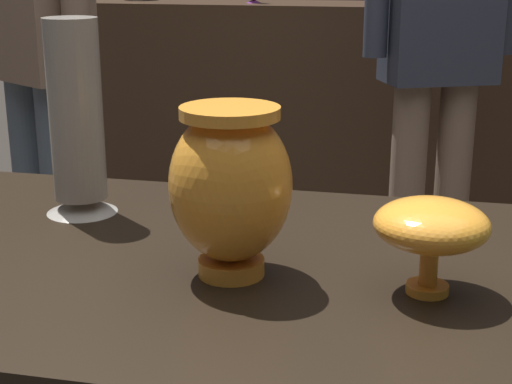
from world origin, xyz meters
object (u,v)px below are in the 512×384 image
object	(u,v)px
vase_left_accent	(431,227)
visitor_center_back	(440,29)
vase_tall_behind	(77,124)
visitor_near_left	(33,14)
vase_centerpiece	(231,185)

from	to	relation	value
vase_left_accent	visitor_center_back	world-z (taller)	visitor_center_back
vase_tall_behind	visitor_near_left	size ratio (longest dim) A/B	0.17
visitor_near_left	visitor_center_back	size ratio (longest dim) A/B	1.06
vase_centerpiece	visitor_near_left	bearing A→B (deg)	127.04
vase_centerpiece	vase_left_accent	xyz separation A→B (m)	(0.23, -0.00, -0.03)
vase_tall_behind	visitor_center_back	size ratio (longest dim) A/B	0.18
vase_centerpiece	visitor_near_left	xyz separation A→B (m)	(-0.81, 1.07, 0.11)
vase_centerpiece	visitor_near_left	world-z (taller)	visitor_near_left
vase_tall_behind	visitor_center_back	bearing A→B (deg)	69.03
vase_tall_behind	vase_left_accent	distance (m)	0.55
visitor_near_left	visitor_center_back	xyz separation A→B (m)	(1.05, 0.48, -0.06)
vase_centerpiece	vase_left_accent	world-z (taller)	vase_centerpiece
visitor_near_left	visitor_center_back	bearing A→B (deg)	-124.35
vase_centerpiece	vase_tall_behind	bearing A→B (deg)	146.58
vase_left_accent	vase_centerpiece	bearing A→B (deg)	179.31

